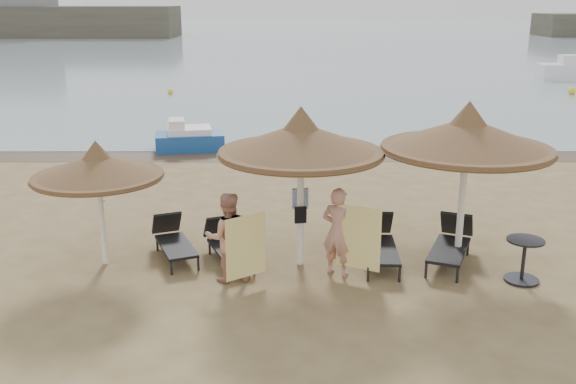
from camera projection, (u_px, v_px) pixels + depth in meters
name	position (u px, v px, depth m)	size (l,w,h in m)	color
ground	(285.00, 275.00, 11.98)	(160.00, 160.00, 0.00)	#917C54
sea	(287.00, 36.00, 88.56)	(200.00, 140.00, 0.03)	#83949C
wet_sand_strip	(286.00, 156.00, 20.98)	(200.00, 1.60, 0.01)	brown
far_shore	(99.00, 15.00, 85.61)	(150.00, 54.80, 12.00)	brown
palapa_left	(97.00, 167.00, 11.93)	(2.47, 2.47, 2.45)	white
palapa_center	(301.00, 140.00, 11.77)	(3.11, 3.11, 3.08)	white
palapa_right	(467.00, 136.00, 11.81)	(3.20, 3.20, 3.17)	white
lounger_far_left	(173.00, 239.00, 12.78)	(1.17, 1.80, 0.77)	black
lounger_near_left	(227.00, 243.00, 12.60)	(1.15, 1.78, 0.76)	black
lounger_near_right	(379.00, 242.00, 12.54)	(0.71, 1.92, 0.85)	black
lounger_far_right	(451.00, 242.00, 12.53)	(1.29, 1.97, 0.84)	black
side_table	(523.00, 262.00, 11.60)	(0.67, 0.67, 0.81)	black
person_left	(227.00, 230.00, 11.48)	(0.89, 0.58, 1.93)	tan
person_right	(338.00, 225.00, 11.71)	(0.90, 0.59, 1.96)	tan
towel_left	(246.00, 247.00, 11.19)	(0.68, 0.49, 1.15)	yellow
towel_right	(358.00, 238.00, 11.52)	(0.77, 0.40, 1.19)	yellow
bag_patterned	(300.00, 198.00, 12.29)	(0.31, 0.13, 0.39)	white
bag_dark	(301.00, 215.00, 12.02)	(0.23, 0.12, 0.31)	black
pedal_boat	(189.00, 138.00, 21.80)	(2.47, 1.72, 1.06)	#194B98
buoy_left	(170.00, 91.00, 34.52)	(0.31, 0.31, 0.31)	yellow
buoy_right	(572.00, 91.00, 34.36)	(0.41, 0.41, 0.41)	yellow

